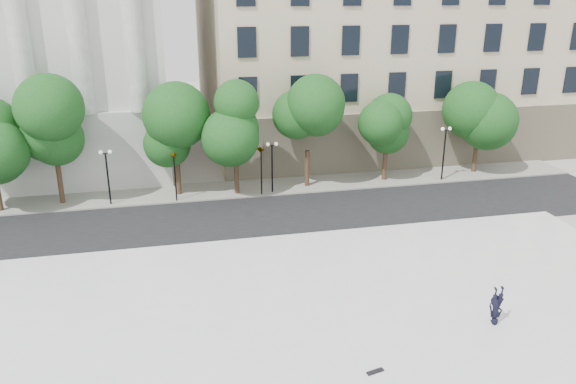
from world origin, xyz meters
The scene contains 10 objects.
plaza centered at (0.00, 3.00, 0.23)m, with size 44.00×22.00×0.45m, color white.
street centered at (0.00, 18.00, 0.01)m, with size 60.00×8.00×0.02m, color black.
far_sidewalk centered at (0.00, 24.00, 0.06)m, with size 60.00×4.00×0.12m, color #9C9990.
building_east centered at (20.00, 38.91, 11.14)m, with size 36.00×26.15×23.00m.
traffic_light_west centered at (-1.86, 22.30, 3.69)m, with size 0.92×1.73×4.19m.
traffic_light_east centered at (4.31, 22.30, 3.73)m, with size 1.05×1.82×4.23m.
person_lying centered at (11.23, 2.67, 0.70)m, with size 0.66×0.43×1.80m, color black.
skateboard centered at (4.94, 0.63, 0.49)m, with size 0.71×0.18×0.07m, color black.
street_trees centered at (-0.34, 23.46, 5.22)m, with size 47.36×5.35×7.82m.
lamp_posts centered at (-0.07, 22.60, 2.84)m, with size 38.58×0.28×4.38m.
Camera 1 is at (-2.17, -16.12, 14.17)m, focal length 35.00 mm.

